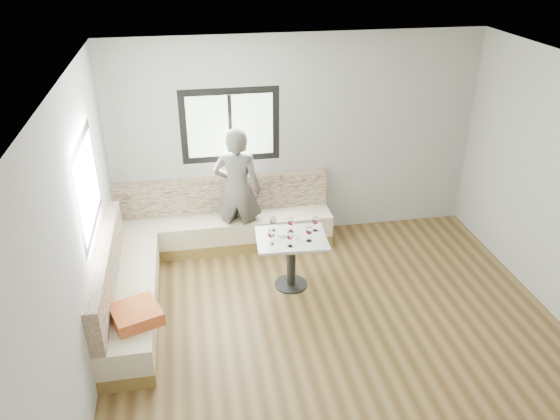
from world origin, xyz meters
name	(u,v)px	position (x,y,z in m)	size (l,w,h in m)	color
room	(341,224)	(-0.08, 0.08, 1.41)	(5.01, 5.01, 2.81)	brown
banquette	(186,252)	(-1.59, 1.61, 0.33)	(2.90, 2.80, 0.95)	olive
table	(291,250)	(-0.34, 1.14, 0.51)	(0.87, 0.70, 0.68)	black
person	(238,190)	(-0.87, 2.16, 0.87)	(0.64, 0.42, 1.74)	#504B48
olive_ramekin	(281,235)	(-0.46, 1.19, 0.70)	(0.09, 0.09, 0.03)	white
wine_glass_a	(271,234)	(-0.61, 1.04, 0.81)	(0.08, 0.08, 0.19)	white
wine_glass_b	(290,236)	(-0.40, 0.95, 0.81)	(0.08, 0.08, 0.19)	white
wine_glass_c	(309,231)	(-0.16, 1.03, 0.81)	(0.08, 0.08, 0.19)	white
wine_glass_d	(291,222)	(-0.33, 1.28, 0.81)	(0.08, 0.08, 0.19)	white
wine_glass_e	(316,221)	(-0.03, 1.25, 0.81)	(0.08, 0.08, 0.19)	white
wine_glass_f	(273,221)	(-0.53, 1.35, 0.81)	(0.08, 0.08, 0.19)	white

